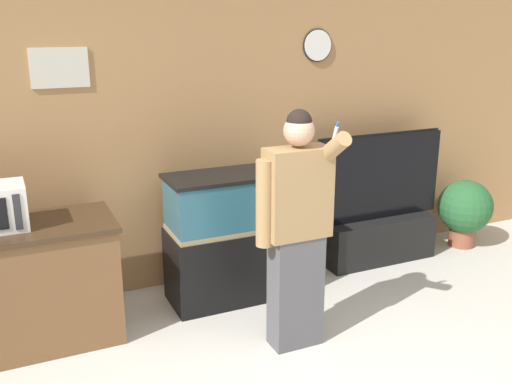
# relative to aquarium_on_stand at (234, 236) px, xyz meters

# --- Properties ---
(wall_back_paneled) EXTENTS (10.00, 0.08, 2.60)m
(wall_back_paneled) POSITION_rel_aquarium_on_stand_xyz_m (-0.18, 0.49, 0.76)
(wall_back_paneled) COLOR #A87A4C
(wall_back_paneled) RESTS_ON ground_plane
(aquarium_on_stand) EXTENTS (1.08, 0.50, 1.08)m
(aquarium_on_stand) POSITION_rel_aquarium_on_stand_xyz_m (0.00, 0.00, 0.00)
(aquarium_on_stand) COLOR black
(aquarium_on_stand) RESTS_ON ground_plane
(tv_on_stand) EXTENTS (1.36, 0.40, 1.25)m
(tv_on_stand) POSITION_rel_aquarium_on_stand_xyz_m (1.57, 0.16, -0.18)
(tv_on_stand) COLOR black
(tv_on_stand) RESTS_ON ground_plane
(person_standing) EXTENTS (0.54, 0.40, 1.70)m
(person_standing) POSITION_rel_aquarium_on_stand_xyz_m (0.11, -0.87, 0.35)
(person_standing) COLOR #515156
(person_standing) RESTS_ON ground_plane
(potted_plant) EXTENTS (0.55, 0.55, 0.70)m
(potted_plant) POSITION_rel_aquarium_on_stand_xyz_m (2.60, 0.08, -0.14)
(potted_plant) COLOR brown
(potted_plant) RESTS_ON ground_plane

